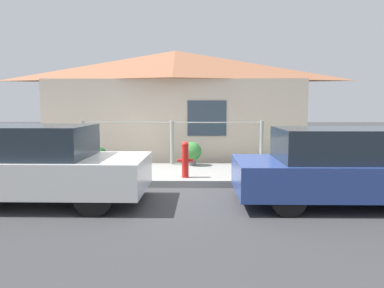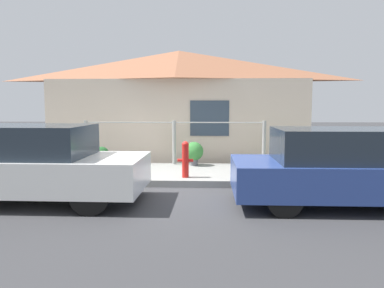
{
  "view_description": "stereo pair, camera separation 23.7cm",
  "coord_description": "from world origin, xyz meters",
  "px_view_note": "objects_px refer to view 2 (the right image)",
  "views": [
    {
      "loc": [
        0.7,
        -7.75,
        1.75
      ],
      "look_at": [
        0.57,
        0.3,
        0.9
      ],
      "focal_mm": 35.0,
      "sensor_mm": 36.0,
      "label": 1
    },
    {
      "loc": [
        0.93,
        -7.75,
        1.75
      ],
      "look_at": [
        0.57,
        0.3,
        0.9
      ],
      "focal_mm": 35.0,
      "sensor_mm": 36.0,
      "label": 2
    }
  ],
  "objects_px": {
    "car_left": "(36,164)",
    "potted_plant_near_hydrant": "(194,152)",
    "fire_hydrant": "(185,159)",
    "potted_plant_corner": "(290,153)",
    "potted_plant_by_fence": "(102,155)",
    "car_right": "(346,168)"
  },
  "relations": [
    {
      "from": "potted_plant_corner",
      "to": "car_right",
      "type": "bearing_deg",
      "value": -85.51
    },
    {
      "from": "car_left",
      "to": "potted_plant_corner",
      "type": "bearing_deg",
      "value": 32.59
    },
    {
      "from": "fire_hydrant",
      "to": "potted_plant_near_hydrant",
      "type": "relative_size",
      "value": 1.28
    },
    {
      "from": "car_right",
      "to": "fire_hydrant",
      "type": "bearing_deg",
      "value": 149.77
    },
    {
      "from": "car_right",
      "to": "potted_plant_near_hydrant",
      "type": "height_order",
      "value": "car_right"
    },
    {
      "from": "car_left",
      "to": "fire_hydrant",
      "type": "bearing_deg",
      "value": 33.5
    },
    {
      "from": "car_left",
      "to": "car_right",
      "type": "relative_size",
      "value": 0.95
    },
    {
      "from": "car_left",
      "to": "potted_plant_by_fence",
      "type": "bearing_deg",
      "value": 84.25
    },
    {
      "from": "car_right",
      "to": "potted_plant_near_hydrant",
      "type": "xyz_separation_m",
      "value": [
        -2.75,
        3.3,
        -0.15
      ]
    },
    {
      "from": "fire_hydrant",
      "to": "potted_plant_corner",
      "type": "distance_m",
      "value": 3.06
    },
    {
      "from": "car_right",
      "to": "potted_plant_by_fence",
      "type": "bearing_deg",
      "value": 149.64
    },
    {
      "from": "car_left",
      "to": "potted_plant_near_hydrant",
      "type": "bearing_deg",
      "value": 51.37
    },
    {
      "from": "car_left",
      "to": "potted_plant_corner",
      "type": "height_order",
      "value": "car_left"
    },
    {
      "from": "fire_hydrant",
      "to": "potted_plant_near_hydrant",
      "type": "bearing_deg",
      "value": 85.7
    },
    {
      "from": "car_left",
      "to": "potted_plant_by_fence",
      "type": "relative_size",
      "value": 7.21
    },
    {
      "from": "car_right",
      "to": "potted_plant_near_hydrant",
      "type": "distance_m",
      "value": 4.3
    },
    {
      "from": "car_left",
      "to": "potted_plant_by_fence",
      "type": "height_order",
      "value": "car_left"
    },
    {
      "from": "car_left",
      "to": "potted_plant_near_hydrant",
      "type": "height_order",
      "value": "car_left"
    },
    {
      "from": "potted_plant_by_fence",
      "to": "fire_hydrant",
      "type": "bearing_deg",
      "value": -30.38
    },
    {
      "from": "car_left",
      "to": "fire_hydrant",
      "type": "xyz_separation_m",
      "value": [
        2.57,
        1.67,
        -0.13
      ]
    },
    {
      "from": "potted_plant_near_hydrant",
      "to": "potted_plant_corner",
      "type": "relative_size",
      "value": 1.01
    },
    {
      "from": "potted_plant_near_hydrant",
      "to": "potted_plant_by_fence",
      "type": "relative_size",
      "value": 1.2
    }
  ]
}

